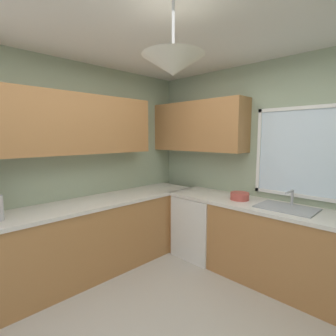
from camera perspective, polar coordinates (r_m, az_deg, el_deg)
name	(u,v)px	position (r m, az deg, el deg)	size (l,w,h in m)	color
room_shell	(177,128)	(2.43, 2.03, 8.80)	(3.74, 3.71, 2.63)	#9EAD8E
counter_run_left	(81,240)	(3.32, -18.67, -14.87)	(0.65, 3.32, 0.88)	#AD7542
counter_run_back	(278,246)	(3.26, 23.04, -15.49)	(2.83, 0.65, 0.88)	#AD7542
dishwasher	(201,226)	(3.73, 7.34, -12.50)	(0.60, 0.60, 0.84)	white
sink_assembly	(287,207)	(3.10, 24.71, -7.92)	(0.59, 0.40, 0.19)	#9EA0A5
bowl	(240,196)	(3.31, 15.54, -6.00)	(0.23, 0.23, 0.09)	#B74C42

